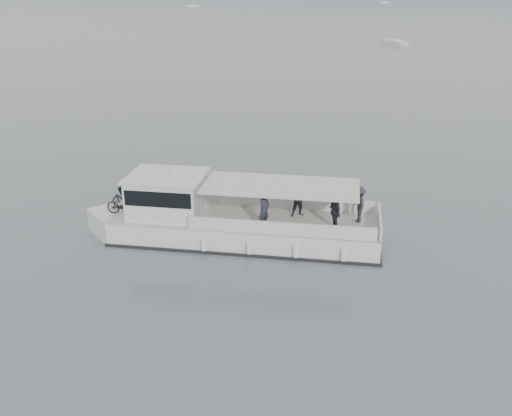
% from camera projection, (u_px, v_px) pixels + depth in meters
% --- Properties ---
extents(ground, '(1400.00, 1400.00, 0.00)m').
position_uv_depth(ground, '(271.00, 225.00, 26.34)').
color(ground, '#535E62').
rests_on(ground, ground).
extents(tour_boat, '(13.02, 5.43, 5.43)m').
position_uv_depth(tour_boat, '(219.00, 220.00, 24.56)').
color(tour_boat, white).
rests_on(tour_boat, ground).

